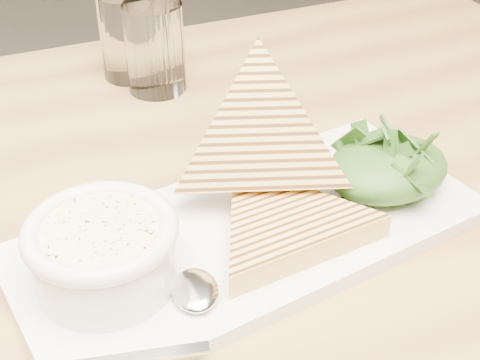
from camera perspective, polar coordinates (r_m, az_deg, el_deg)
name	(u,v)px	position (r m, az deg, el deg)	size (l,w,h in m)	color
table_top	(181,221)	(0.63, -5.08, -3.47)	(1.18, 0.79, 0.04)	#A67F41
table_leg_br	(378,192)	(1.32, 11.72, -0.97)	(0.06, 0.06, 0.70)	#A67F41
platter	(251,233)	(0.57, 0.92, -4.55)	(0.40, 0.18, 0.01)	white
soup_bowl	(105,260)	(0.51, -11.48, -6.69)	(0.11, 0.11, 0.04)	white
soup	(100,233)	(0.50, -11.83, -4.43)	(0.09, 0.09, 0.01)	beige
bowl_rim	(100,231)	(0.49, -11.86, -4.25)	(0.11, 0.11, 0.01)	white
sandwich_flat	(284,225)	(0.55, 3.80, -3.85)	(0.17, 0.17, 0.02)	#DAA955
sandwich_lean	(261,141)	(0.57, 1.77, 3.38)	(0.17, 0.17, 0.10)	#DAA955
salad_base	(387,168)	(0.61, 12.43, 0.99)	(0.12, 0.09, 0.04)	#1C3C12
arugula_pile	(388,164)	(0.61, 12.49, 1.36)	(0.11, 0.10, 0.05)	#346222
spoon_bowl	(195,290)	(0.50, -3.84, -9.34)	(0.04, 0.05, 0.01)	silver
spoon_handle	(121,360)	(0.47, -10.11, -14.88)	(0.12, 0.01, 0.00)	silver
glass_near	(155,48)	(0.79, -7.28, 11.11)	(0.07, 0.07, 0.10)	white
glass_far	(128,35)	(0.83, -9.50, 12.07)	(0.07, 0.07, 0.10)	white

